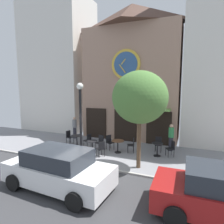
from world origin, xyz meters
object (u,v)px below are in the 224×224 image
object	(u,v)px
cafe_table_near_curb	(118,144)
cafe_chair_near_tree	(100,141)
cafe_chair_curbside	(132,144)
cafe_chair_outer	(88,140)
cafe_table_center_left	(77,138)
cafe_table_center_right	(92,145)
cafe_chair_under_awning	(158,143)
cafe_chair_left_end	(101,148)
cafe_chair_facing_wall	(171,147)
cafe_chair_near_lamp	(69,136)
parked_car_white	(59,169)
cafe_chair_mid_row	(109,141)
pedestrian_green	(171,137)
street_tree	(140,98)
pedestrian_grey	(75,127)
cafe_table_near_door	(157,147)
street_lamp	(81,121)

from	to	relation	value
cafe_table_near_curb	cafe_chair_near_tree	bearing A→B (deg)	173.70
cafe_chair_curbside	cafe_chair_outer	bearing A→B (deg)	-175.87
cafe_table_center_left	cafe_chair_outer	bearing A→B (deg)	-0.66
cafe_table_center_right	cafe_chair_under_awning	xyz separation A→B (m)	(3.60, 1.79, 0.03)
cafe_chair_left_end	cafe_chair_facing_wall	world-z (taller)	same
cafe_chair_near_lamp	parked_car_white	xyz separation A→B (m)	(3.13, -5.15, 0.23)
cafe_chair_mid_row	pedestrian_green	size ratio (longest dim) A/B	0.54
street_tree	parked_car_white	size ratio (longest dim) A/B	1.07
cafe_chair_under_awning	parked_car_white	distance (m)	6.51
cafe_chair_mid_row	cafe_chair_near_lamp	world-z (taller)	same
pedestrian_grey	parked_car_white	size ratio (longest dim) A/B	0.38
cafe_table_center_left	street_tree	bearing A→B (deg)	-21.04
street_tree	pedestrian_green	xyz separation A→B (m)	(1.20, 3.22, -2.57)
cafe_table_near_curb	cafe_chair_near_tree	world-z (taller)	cafe_chair_near_tree
cafe_table_near_door	cafe_chair_curbside	size ratio (longest dim) A/B	0.85
cafe_chair_outer	cafe_chair_near_tree	world-z (taller)	same
cafe_chair_near_tree	parked_car_white	distance (m)	4.86
cafe_chair_mid_row	cafe_chair_under_awning	bearing A→B (deg)	14.52
cafe_table_near_curb	cafe_chair_mid_row	world-z (taller)	cafe_chair_mid_row
cafe_table_near_door	cafe_chair_near_tree	xyz separation A→B (m)	(-3.53, -0.19, 0.02)
cafe_chair_left_end	cafe_chair_near_lamp	distance (m)	3.51
cafe_chair_under_awning	pedestrian_grey	distance (m)	6.48
cafe_chair_left_end	cafe_chair_mid_row	bearing A→B (deg)	93.35
cafe_chair_mid_row	cafe_chair_facing_wall	bearing A→B (deg)	2.91
street_lamp	cafe_table_center_left	size ratio (longest dim) A/B	5.45
street_tree	cafe_chair_near_lamp	world-z (taller)	street_tree
street_lamp	cafe_table_near_door	xyz separation A→B (m)	(3.87, 1.89, -1.59)
cafe_chair_mid_row	pedestrian_green	world-z (taller)	pedestrian_green
cafe_chair_outer	pedestrian_green	distance (m)	5.24
cafe_chair_left_end	parked_car_white	bearing A→B (deg)	-90.78
cafe_chair_facing_wall	pedestrian_green	bearing A→B (deg)	97.24
cafe_chair_facing_wall	cafe_chair_under_awning	size ratio (longest dim) A/B	1.00
cafe_chair_mid_row	parked_car_white	bearing A→B (deg)	-89.64
street_lamp	cafe_chair_near_tree	xyz separation A→B (m)	(0.34, 1.70, -1.58)
cafe_chair_near_tree	parked_car_white	world-z (taller)	parked_car_white
cafe_table_near_door	cafe_chair_near_tree	distance (m)	3.54
cafe_table_near_curb	pedestrian_green	xyz separation A→B (m)	(2.90, 1.59, 0.32)
cafe_table_near_curb	cafe_table_near_door	distance (m)	2.31
cafe_table_center_left	parked_car_white	bearing A→B (deg)	-64.58
cafe_chair_near_tree	pedestrian_green	bearing A→B (deg)	19.33
cafe_table_near_door	parked_car_white	size ratio (longest dim) A/B	0.17
cafe_table_center_right	cafe_chair_under_awning	bearing A→B (deg)	26.47
parked_car_white	cafe_chair_near_lamp	bearing A→B (deg)	121.24
street_lamp	cafe_chair_under_awning	size ratio (longest dim) A/B	4.61
street_tree	cafe_chair_curbside	xyz separation A→B (m)	(-0.93, 2.01, -2.90)
cafe_table_center_right	cafe_chair_facing_wall	size ratio (longest dim) A/B	0.83
cafe_chair_near_tree	cafe_chair_curbside	xyz separation A→B (m)	(2.02, 0.24, 0.00)
cafe_chair_left_end	cafe_chair_facing_wall	size ratio (longest dim) A/B	1.00
cafe_table_near_door	cafe_chair_near_lamp	distance (m)	6.10
cafe_table_near_door	cafe_chair_near_tree	bearing A→B (deg)	-176.98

